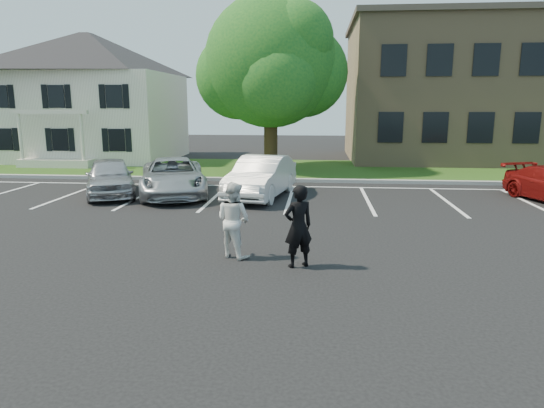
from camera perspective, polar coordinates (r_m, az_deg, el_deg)
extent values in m
plane|color=black|center=(10.00, -0.54, -8.20)|extent=(90.00, 90.00, 0.00)
cube|color=gray|center=(21.63, 2.71, 2.82)|extent=(40.00, 0.30, 0.15)
cube|color=#284116|center=(25.59, 3.13, 4.11)|extent=(44.00, 8.00, 0.08)
cube|color=silver|center=(21.46, -29.30, 1.07)|extent=(0.12, 5.20, 0.01)
cube|color=silver|center=(20.01, -22.68, 1.00)|extent=(0.12, 5.20, 0.01)
cube|color=silver|center=(18.86, -15.14, 0.90)|extent=(0.12, 5.20, 0.01)
cube|color=silver|center=(18.08, -6.79, 0.77)|extent=(0.12, 5.20, 0.01)
cube|color=silver|center=(17.71, 2.11, 0.62)|extent=(0.12, 5.20, 0.01)
cube|color=silver|center=(17.77, 11.16, 0.45)|extent=(0.12, 5.20, 0.01)
cube|color=silver|center=(18.28, 19.92, 0.27)|extent=(0.12, 5.20, 0.01)
cube|color=silver|center=(19.18, 28.04, 0.10)|extent=(0.12, 5.20, 0.01)
cube|color=silver|center=(20.34, 6.49, 2.00)|extent=(34.00, 0.12, 0.01)
cube|color=beige|center=(32.52, -20.40, 9.55)|extent=(10.00, 8.00, 5.20)
pyramid|color=black|center=(32.64, -20.89, 16.21)|extent=(10.30, 8.24, 2.40)
cube|color=beige|center=(28.85, -23.73, 4.42)|extent=(4.00, 1.60, 0.50)
cylinder|color=beige|center=(29.11, -27.42, 6.34)|extent=(0.18, 0.18, 2.70)
cylinder|color=beige|center=(27.43, -21.39, 6.59)|extent=(0.18, 0.18, 2.70)
cube|color=beige|center=(28.16, -24.78, 9.81)|extent=(4.20, 0.25, 0.20)
cube|color=black|center=(28.99, -23.66, 6.95)|extent=(0.90, 0.06, 1.20)
cube|color=black|center=(28.93, -24.04, 11.48)|extent=(0.90, 0.06, 1.20)
cube|color=black|center=(29.31, -24.78, 6.89)|extent=(0.32, 0.05, 1.25)
cube|color=black|center=(28.68, -22.52, 7.00)|extent=(0.32, 0.05, 1.25)
cube|color=#967D59|center=(33.96, 28.51, 11.31)|extent=(22.00, 10.00, 8.00)
cube|color=#4A4036|center=(34.28, 29.21, 18.23)|extent=(22.40, 10.40, 0.30)
cube|color=black|center=(26.63, 13.77, 8.76)|extent=(1.30, 0.06, 1.60)
cube|color=black|center=(26.69, 14.14, 16.06)|extent=(1.30, 0.06, 1.60)
cube|color=black|center=(27.05, 18.65, 8.53)|extent=(1.30, 0.06, 1.60)
cube|color=black|center=(27.12, 19.13, 15.71)|extent=(1.30, 0.06, 1.60)
cube|color=black|center=(27.67, 23.33, 8.25)|extent=(1.30, 0.06, 1.60)
cube|color=black|center=(27.73, 23.92, 15.26)|extent=(1.30, 0.06, 1.60)
cube|color=black|center=(28.45, 27.78, 7.93)|extent=(1.30, 0.06, 1.60)
cube|color=black|center=(28.51, 28.45, 14.74)|extent=(1.30, 0.06, 1.60)
cylinder|color=black|center=(25.29, -0.15, 7.59)|extent=(0.70, 0.70, 3.20)
sphere|color=#14541D|center=(25.31, -0.15, 16.43)|extent=(6.60, 6.60, 6.60)
sphere|color=#14541D|center=(25.87, 3.66, 15.20)|extent=(4.60, 4.60, 4.60)
sphere|color=#14541D|center=(25.87, -3.94, 14.75)|extent=(4.40, 4.40, 4.40)
sphere|color=#14541D|center=(23.72, 0.48, 14.57)|extent=(4.00, 4.00, 4.00)
sphere|color=#14541D|center=(26.98, -1.14, 16.77)|extent=(4.20, 4.20, 4.20)
sphere|color=#14541D|center=(24.42, 2.59, 18.72)|extent=(3.80, 3.80, 3.80)
imported|color=black|center=(10.18, 3.11, -2.64)|extent=(0.77, 0.68, 1.77)
imported|color=silver|center=(10.89, -4.56, -1.86)|extent=(1.05, 0.98, 1.71)
imported|color=#B1B1B5|center=(19.30, -18.52, 3.06)|extent=(3.24, 4.50, 1.42)
imported|color=#A5A9AE|center=(18.70, -11.58, 3.15)|extent=(3.74, 5.53, 1.41)
imported|color=silver|center=(17.93, -1.28, 3.20)|extent=(2.40, 4.81, 1.51)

